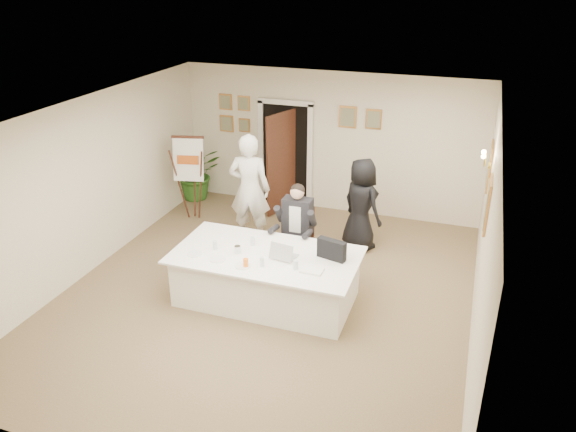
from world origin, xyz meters
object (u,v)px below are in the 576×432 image
(conference_table, at_px, (266,277))
(flip_chart, at_px, (191,182))
(potted_palm, at_px, (196,173))
(steel_jug, at_px, (237,249))
(paper_stack, at_px, (312,270))
(laptop_bag, at_px, (332,249))
(standing_woman, at_px, (361,204))
(standing_man, at_px, (250,189))
(seated_man, at_px, (296,227))
(oj_glass, at_px, (246,263))
(laptop, at_px, (284,248))

(conference_table, height_order, flip_chart, flip_chart)
(potted_palm, distance_m, steel_jug, 4.16)
(flip_chart, bearing_deg, paper_stack, -38.28)
(laptop_bag, distance_m, paper_stack, 0.48)
(standing_woman, bearing_deg, standing_man, 46.16)
(seated_man, xyz_separation_m, steel_jug, (-0.52, -1.15, 0.08))
(seated_man, distance_m, standing_woman, 1.37)
(laptop_bag, bearing_deg, standing_man, 154.78)
(potted_palm, relative_size, oj_glass, 8.69)
(standing_man, relative_size, steel_jug, 18.28)
(paper_stack, distance_m, steel_jug, 1.19)
(seated_man, distance_m, steel_jug, 1.27)
(oj_glass, bearing_deg, flip_chart, 130.23)
(flip_chart, xyz_separation_m, paper_stack, (3.20, -2.53, 0.02))
(standing_man, relative_size, oj_glass, 15.46)
(laptop, bearing_deg, flip_chart, 148.88)
(conference_table, bearing_deg, oj_glass, -105.70)
(laptop_bag, bearing_deg, seated_man, 147.08)
(standing_woman, distance_m, oj_glass, 2.80)
(standing_man, distance_m, steel_jug, 1.93)
(oj_glass, bearing_deg, potted_palm, 126.36)
(conference_table, bearing_deg, potted_palm, 131.18)
(potted_palm, height_order, oj_glass, potted_palm)
(laptop, distance_m, laptop_bag, 0.68)
(standing_man, distance_m, standing_woman, 1.97)
(seated_man, bearing_deg, laptop, -71.04)
(laptop_bag, distance_m, steel_jug, 1.37)
(standing_woman, height_order, laptop_bag, standing_woman)
(seated_man, distance_m, flip_chart, 2.82)
(oj_glass, bearing_deg, seated_man, 80.74)
(flip_chart, distance_m, standing_man, 1.56)
(flip_chart, height_order, oj_glass, flip_chart)
(flip_chart, xyz_separation_m, oj_glass, (2.30, -2.72, 0.07))
(conference_table, distance_m, standing_man, 2.09)
(laptop_bag, bearing_deg, steel_jug, -154.37)
(standing_woman, xyz_separation_m, potted_palm, (-3.80, 1.12, -0.26))
(potted_palm, xyz_separation_m, steel_jug, (2.45, -3.35, 0.27))
(laptop, height_order, laptop_bag, laptop_bag)
(paper_stack, bearing_deg, seated_man, 116.64)
(standing_man, bearing_deg, paper_stack, 122.67)
(conference_table, bearing_deg, steel_jug, -167.05)
(potted_palm, relative_size, laptop, 3.04)
(standing_woman, bearing_deg, paper_stack, 120.44)
(potted_palm, relative_size, laptop_bag, 2.67)
(oj_glass, distance_m, steel_jug, 0.45)
(flip_chart, relative_size, oj_glass, 12.81)
(flip_chart, xyz_separation_m, steel_jug, (2.02, -2.36, 0.06))
(steel_jug, bearing_deg, seated_man, 65.46)
(standing_man, xyz_separation_m, oj_glass, (0.85, -2.19, -0.17))
(seated_man, height_order, standing_woman, standing_woman)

